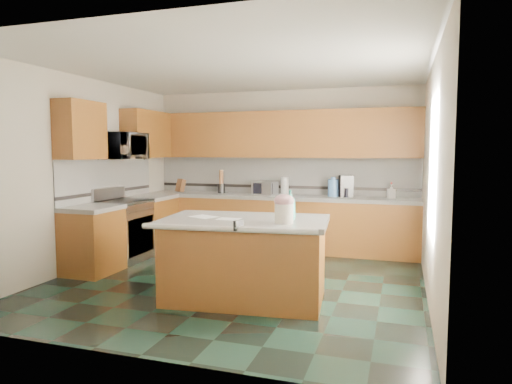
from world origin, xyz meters
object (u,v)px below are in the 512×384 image
(treat_jar, at_px, (284,213))
(island_top, at_px, (245,221))
(knife_block, at_px, (181,186))
(toaster_oven, at_px, (265,188))
(soap_bottle_island, at_px, (290,205))
(coffee_maker, at_px, (346,186))
(island_base, at_px, (245,262))

(treat_jar, bearing_deg, island_top, 169.45)
(knife_block, bearing_deg, toaster_oven, 18.85)
(toaster_oven, bearing_deg, soap_bottle_island, -54.29)
(toaster_oven, xyz_separation_m, coffee_maker, (1.36, 0.03, 0.06))
(coffee_maker, bearing_deg, knife_block, 164.16)
(island_base, height_order, knife_block, knife_block)
(island_base, bearing_deg, toaster_oven, 96.16)
(island_base, height_order, soap_bottle_island, soap_bottle_island)
(treat_jar, relative_size, knife_block, 0.87)
(knife_block, distance_m, coffee_maker, 2.96)
(island_top, bearing_deg, soap_bottle_island, 3.83)
(island_top, distance_m, treat_jar, 0.54)
(coffee_maker, bearing_deg, island_top, -122.27)
(island_top, distance_m, coffee_maker, 2.86)
(soap_bottle_island, bearing_deg, treat_jar, -103.53)
(knife_block, height_order, coffee_maker, coffee_maker)
(treat_jar, xyz_separation_m, knife_block, (-2.68, 2.89, 0.01))
(knife_block, bearing_deg, coffee_maker, 19.43)
(toaster_oven, relative_size, coffee_maker, 1.10)
(treat_jar, bearing_deg, island_base, 169.45)
(island_base, bearing_deg, soap_bottle_island, 3.83)
(treat_jar, xyz_separation_m, coffee_maker, (0.29, 2.92, 0.07))
(island_base, xyz_separation_m, coffee_maker, (0.78, 2.74, 0.66))
(knife_block, relative_size, coffee_maker, 0.66)
(knife_block, bearing_deg, island_top, -32.31)
(knife_block, xyz_separation_m, toaster_oven, (1.60, 0.00, -0.00))
(soap_bottle_island, height_order, toaster_oven, soap_bottle_island)
(island_top, relative_size, toaster_oven, 4.69)
(soap_bottle_island, relative_size, knife_block, 1.40)
(soap_bottle_island, bearing_deg, toaster_oven, 98.84)
(toaster_oven, bearing_deg, coffee_maker, 14.70)
(island_top, height_order, treat_jar, treat_jar)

